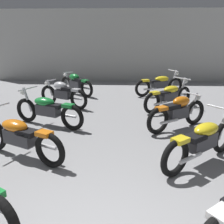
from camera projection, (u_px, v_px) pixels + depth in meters
name	position (u px, v px, depth m)	size (l,w,h in m)	color
back_wall	(119.00, 46.00, 12.55)	(13.43, 0.24, 3.60)	#B2B2AD
motorcycle_left_row_1	(19.00, 136.00, 4.66)	(2.01, 1.09, 0.97)	black
motorcycle_left_row_2	(48.00, 109.00, 6.37)	(2.05, 1.02, 0.97)	black
motorcycle_left_row_3	(63.00, 93.00, 8.12)	(1.80, 1.00, 0.88)	black
motorcycle_left_row_4	(76.00, 84.00, 9.82)	(1.57, 1.36, 0.88)	black
motorcycle_right_row_1	(203.00, 140.00, 4.47)	(1.74, 1.48, 0.97)	black
motorcycle_right_row_2	(178.00, 112.00, 6.15)	(1.69, 1.20, 0.88)	black
motorcycle_right_row_3	(169.00, 96.00, 7.83)	(1.75, 1.46, 0.97)	black
motorcycle_right_row_4	(160.00, 84.00, 9.76)	(2.03, 1.06, 0.97)	black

